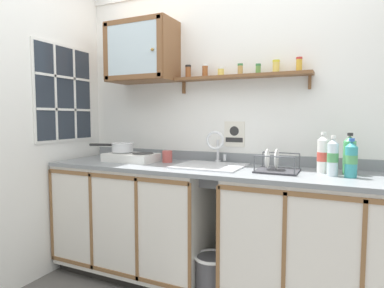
# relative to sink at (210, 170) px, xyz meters

# --- Properties ---
(back_wall) EXTENTS (3.38, 0.07, 2.47)m
(back_wall) POSITION_rel_sink_xyz_m (0.08, 0.30, 0.33)
(back_wall) COLOR white
(back_wall) RESTS_ON ground
(side_wall_left) EXTENTS (0.05, 3.54, 2.47)m
(side_wall_left) POSITION_rel_sink_xyz_m (-1.34, -0.70, 0.32)
(side_wall_left) COLOR white
(side_wall_left) RESTS_ON ground
(lower_cabinet_run) EXTENTS (1.31, 0.64, 0.92)m
(lower_cabinet_run) POSITION_rel_sink_xyz_m (-0.65, -0.04, -0.45)
(lower_cabinet_run) COLOR black
(lower_cabinet_run) RESTS_ON ground
(lower_cabinet_run_right) EXTENTS (1.28, 0.64, 0.92)m
(lower_cabinet_run_right) POSITION_rel_sink_xyz_m (0.82, -0.04, -0.45)
(lower_cabinet_run_right) COLOR black
(lower_cabinet_run_right) RESTS_ON ground
(countertop) EXTENTS (2.74, 0.66, 0.03)m
(countertop) POSITION_rel_sink_xyz_m (0.08, -0.04, 0.01)
(countertop) COLOR gray
(countertop) RESTS_ON lower_cabinet_run
(backsplash) EXTENTS (2.74, 0.02, 0.08)m
(backsplash) POSITION_rel_sink_xyz_m (0.08, 0.27, 0.07)
(backsplash) COLOR gray
(backsplash) RESTS_ON countertop
(sink) EXTENTS (0.50, 0.48, 0.39)m
(sink) POSITION_rel_sink_xyz_m (0.00, 0.00, 0.00)
(sink) COLOR silver
(sink) RESTS_ON countertop
(hot_plate_stove) EXTENTS (0.43, 0.26, 0.07)m
(hot_plate_stove) POSITION_rel_sink_xyz_m (-0.71, -0.02, 0.06)
(hot_plate_stove) COLOR silver
(hot_plate_stove) RESTS_ON countertop
(saucepan) EXTENTS (0.37, 0.21, 0.08)m
(saucepan) POSITION_rel_sink_xyz_m (-0.82, -0.01, 0.14)
(saucepan) COLOR silver
(saucepan) RESTS_ON hot_plate_stove
(bottle_detergent_teal_0) EXTENTS (0.07, 0.07, 0.24)m
(bottle_detergent_teal_0) POSITION_rel_sink_xyz_m (0.96, -0.07, 0.14)
(bottle_detergent_teal_0) COLOR teal
(bottle_detergent_teal_0) RESTS_ON countertop
(bottle_water_clear_1) EXTENTS (0.07, 0.07, 0.26)m
(bottle_water_clear_1) POSITION_rel_sink_xyz_m (0.86, -0.05, 0.15)
(bottle_water_clear_1) COLOR silver
(bottle_water_clear_1) RESTS_ON countertop
(bottle_soda_green_2) EXTENTS (0.08, 0.08, 0.27)m
(bottle_soda_green_2) POSITION_rel_sink_xyz_m (0.95, 0.06, 0.15)
(bottle_soda_green_2) COLOR #4CB266
(bottle_soda_green_2) RESTS_ON countertop
(bottle_opaque_white_3) EXTENTS (0.08, 0.08, 0.27)m
(bottle_opaque_white_3) POSITION_rel_sink_xyz_m (0.79, 0.06, 0.15)
(bottle_opaque_white_3) COLOR white
(bottle_opaque_white_3) RESTS_ON countertop
(dish_rack) EXTENTS (0.28, 0.27, 0.15)m
(dish_rack) POSITION_rel_sink_xyz_m (0.50, -0.03, 0.06)
(dish_rack) COLOR #333338
(dish_rack) RESTS_ON countertop
(mug) EXTENTS (0.08, 0.12, 0.10)m
(mug) POSITION_rel_sink_xyz_m (-0.41, 0.06, 0.08)
(mug) COLOR #B24C47
(mug) RESTS_ON countertop
(wall_cabinet) EXTENTS (0.59, 0.34, 0.51)m
(wall_cabinet) POSITION_rel_sink_xyz_m (-0.69, 0.12, 0.96)
(wall_cabinet) COLOR brown
(spice_shelf) EXTENTS (1.09, 0.14, 0.23)m
(spice_shelf) POSITION_rel_sink_xyz_m (0.16, 0.21, 0.73)
(spice_shelf) COLOR brown
(warning_sign) EXTENTS (0.17, 0.01, 0.21)m
(warning_sign) POSITION_rel_sink_xyz_m (0.10, 0.27, 0.26)
(warning_sign) COLOR silver
(window) EXTENTS (0.03, 0.65, 0.84)m
(window) POSITION_rel_sink_xyz_m (-1.31, -0.16, 0.61)
(window) COLOR #262D38
(trash_bin) EXTENTS (0.26, 0.26, 0.35)m
(trash_bin) POSITION_rel_sink_xyz_m (0.10, -0.21, -0.74)
(trash_bin) COLOR #4C4C51
(trash_bin) RESTS_ON ground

